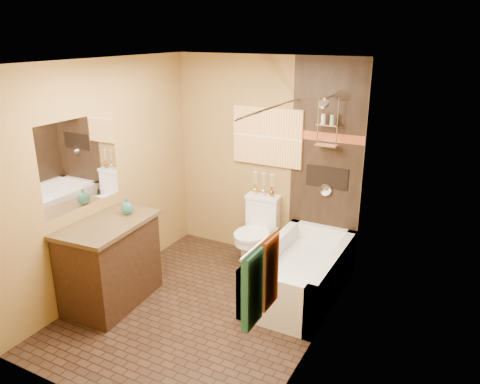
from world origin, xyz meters
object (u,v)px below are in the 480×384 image
Objects in this scene: vanity at (110,262)px; toilet at (256,231)px; bathtub at (301,276)px; sunset_painting at (267,137)px.

toilet is at bearing 53.38° from vanity.
toilet is at bearing 149.32° from bathtub.
toilet is 1.80m from vanity.
sunset_painting reaches higher than bathtub.
sunset_painting is 0.60× the size of bathtub.
vanity is at bearing -148.26° from bathtub.
sunset_painting reaches higher than vanity.
bathtub is 1.81× the size of toilet.
toilet is at bearing -90.00° from sunset_painting.
sunset_painting is 2.31m from vanity.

